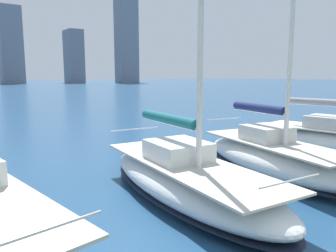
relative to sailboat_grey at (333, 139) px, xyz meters
The scene contains 3 objects.
sailboat_grey is the anchor object (origin of this frame).
sailboat_navy 4.88m from the sailboat_grey, ahead, with size 3.53×7.34×11.18m.
sailboat_teal 8.88m from the sailboat_grey, ahead, with size 3.26×8.22×12.79m.
Camera 1 is at (5.27, 1.11, 3.61)m, focal length 35.00 mm.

